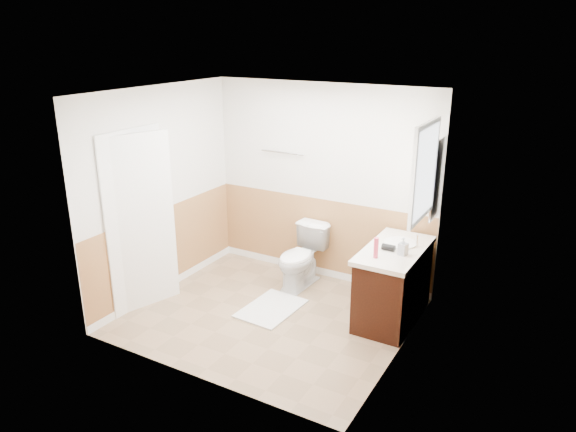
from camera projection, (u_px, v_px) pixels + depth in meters
The scene contains 32 objects.
floor at pixel (270, 316), 6.10m from camera, with size 3.00×3.00×0.00m, color #8C7051.
ceiling at pixel (267, 92), 5.28m from camera, with size 3.00×3.00×0.00m, color white.
wall_back at pixel (322, 184), 6.76m from camera, with size 3.00×3.00×0.00m, color silver.
wall_front at pixel (189, 254), 4.63m from camera, with size 3.00×3.00×0.00m, color silver.
wall_left at pixel (161, 192), 6.39m from camera, with size 3.00×3.00×0.00m, color silver.
wall_right at pixel (405, 238), 4.99m from camera, with size 3.00×3.00×0.00m, color silver.
wainscot_back at pixel (321, 239), 7.00m from camera, with size 3.00×3.00×0.00m, color #B37C47.
wainscot_front at pixel (195, 330), 4.88m from camera, with size 3.00×3.00×0.00m, color #B37C47.
wainscot_left at pixel (167, 251), 6.63m from camera, with size 2.60×2.60×0.00m, color #B37C47.
wainscot_right at pixel (399, 309), 5.25m from camera, with size 2.60×2.60×0.00m, color #B37C47.
toilet at pixel (301, 257), 6.73m from camera, with size 0.43×0.76×0.77m, color white.
bath_mat at pixel (271, 308), 6.25m from camera, with size 0.55×0.80×0.02m, color white.
vanity_cabinet at pixel (393, 286), 5.94m from camera, with size 0.55×1.10×0.80m, color black.
vanity_knob_left at pixel (365, 271), 5.95m from camera, with size 0.03×0.03×0.03m, color silver.
vanity_knob_right at pixel (372, 265), 6.11m from camera, with size 0.03×0.03×0.03m, color white.
countertop at pixel (395, 250), 5.81m from camera, with size 0.60×1.15×0.05m, color silver.
sink_basin at pixel (400, 243), 5.91m from camera, with size 0.36×0.36×0.02m, color white.
faucet at pixel (417, 241), 5.81m from camera, with size 0.02×0.02×0.14m, color white.
lotion_bottle at pixel (376, 248), 5.52m from camera, with size 0.05×0.05×0.22m, color #C0314A.
soap_dispenser at pixel (403, 246), 5.60m from camera, with size 0.09×0.09×0.19m, color #969FAA.
hair_dryer_body at pixel (388, 247), 5.73m from camera, with size 0.07×0.07×0.14m, color black.
hair_dryer_handle at pixel (387, 248), 5.78m from camera, with size 0.03×0.03×0.07m, color black.
mirror_panel at pixel (437, 179), 5.81m from camera, with size 0.02×0.35×0.90m, color silver.
window_frame at pixel (425, 172), 5.33m from camera, with size 0.04×0.80×1.00m, color white.
window_glass at pixel (426, 172), 5.32m from camera, with size 0.01×0.70×0.90m, color white.
door at pixel (142, 223), 6.05m from camera, with size 0.05×0.80×2.04m, color white.
door_frame at pixel (137, 221), 6.08m from camera, with size 0.02×0.92×2.10m, color white.
door_knob at pixel (166, 221), 6.32m from camera, with size 0.06×0.06×0.06m, color silver.
towel_bar at pixel (282, 152), 6.86m from camera, with size 0.02×0.02×0.62m, color silver.
tp_holder_bar at pixel (312, 225), 6.93m from camera, with size 0.02×0.02×0.14m, color silver.
tp_roll at pixel (312, 225), 6.93m from camera, with size 0.11×0.11×0.10m, color white.
tp_sheet at pixel (312, 233), 6.97m from camera, with size 0.10×0.01×0.16m, color white.
Camera 1 is at (2.84, -4.59, 3.08)m, focal length 33.47 mm.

